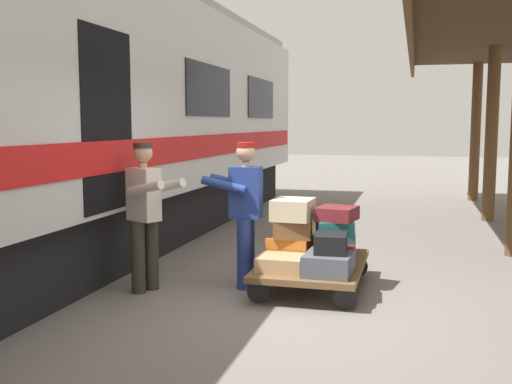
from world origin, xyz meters
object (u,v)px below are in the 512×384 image
at_px(porter_in_overalls, 244,209).
at_px(suitcase_olive_duffel, 340,244).
at_px(suitcase_gray_aluminum, 298,242).
at_px(porter_by_door, 145,212).
at_px(suitcase_tan_vintage, 281,263).
at_px(suitcase_yellow_case, 299,224).
at_px(suitcase_red_plastic, 335,253).
at_px(luggage_cart, 312,266).
at_px(suitcase_maroon_trunk, 337,214).
at_px(suitcase_orange_carryall, 290,249).
at_px(suitcase_slate_roller, 329,263).
at_px(suitcase_black_hardshell, 331,243).
at_px(suitcase_brown_leather, 293,228).
at_px(suitcase_teal_softside, 335,231).
at_px(suitcase_cream_canvas, 293,209).

bearing_deg(porter_in_overalls, suitcase_olive_duffel, -149.39).
bearing_deg(suitcase_gray_aluminum, porter_by_door, 35.25).
xyz_separation_m(suitcase_tan_vintage, suitcase_yellow_case, (-0.01, -0.93, 0.28)).
bearing_deg(porter_by_door, suitcase_red_plastic, -163.53).
height_order(luggage_cart, porter_in_overalls, porter_in_overalls).
height_order(suitcase_tan_vintage, suitcase_gray_aluminum, suitcase_gray_aluminum).
xyz_separation_m(suitcase_tan_vintage, suitcase_maroon_trunk, (-0.53, -0.55, 0.49)).
distance_m(suitcase_olive_duffel, suitcase_yellow_case, 0.56).
relative_size(suitcase_orange_carryall, porter_by_door, 0.28).
height_order(suitcase_slate_roller, suitcase_black_hardshell, suitcase_black_hardshell).
distance_m(luggage_cart, suitcase_brown_leather, 0.49).
height_order(suitcase_red_plastic, suitcase_olive_duffel, suitcase_olive_duffel).
relative_size(suitcase_brown_leather, suitcase_teal_softside, 1.08).
bearing_deg(suitcase_red_plastic, suitcase_maroon_trunk, -96.76).
xyz_separation_m(suitcase_slate_roller, suitcase_gray_aluminum, (0.52, -0.97, 0.02)).
relative_size(suitcase_tan_vintage, suitcase_teal_softside, 1.24).
xyz_separation_m(suitcase_black_hardshell, porter_in_overalls, (1.06, -0.31, 0.28)).
relative_size(suitcase_tan_vintage, porter_in_overalls, 0.29).
xyz_separation_m(luggage_cart, suitcase_maroon_trunk, (-0.27, -0.07, 0.62)).
bearing_deg(porter_by_door, suitcase_black_hardshell, -175.40).
height_order(suitcase_slate_roller, suitcase_olive_duffel, suitcase_olive_duffel).
bearing_deg(porter_in_overalls, suitcase_cream_canvas, -169.14).
bearing_deg(suitcase_maroon_trunk, suitcase_black_hardshell, 90.45).
relative_size(suitcase_slate_roller, suitcase_black_hardshell, 1.42).
height_order(suitcase_yellow_case, porter_by_door, porter_by_door).
height_order(suitcase_gray_aluminum, suitcase_cream_canvas, suitcase_cream_canvas).
distance_m(luggage_cart, porter_in_overalls, 1.03).
height_order(suitcase_tan_vintage, suitcase_brown_leather, suitcase_brown_leather).
distance_m(suitcase_orange_carryall, suitcase_brown_leather, 0.25).
bearing_deg(suitcase_gray_aluminum, porter_in_overalls, 49.77).
xyz_separation_m(suitcase_teal_softside, porter_by_door, (2.07, 0.65, 0.24)).
bearing_deg(suitcase_olive_duffel, suitcase_slate_roller, 90.00).
height_order(suitcase_orange_carryall, suitcase_tan_vintage, suitcase_orange_carryall).
relative_size(suitcase_cream_canvas, porter_in_overalls, 0.29).
xyz_separation_m(suitcase_tan_vintage, suitcase_gray_aluminum, (-0.00, -0.97, 0.05)).
height_order(luggage_cart, suitcase_slate_roller, suitcase_slate_roller).
bearing_deg(luggage_cart, suitcase_black_hardshell, 121.57).
relative_size(suitcase_teal_softside, porter_by_door, 0.24).
relative_size(suitcase_slate_roller, suitcase_gray_aluminum, 1.17).
bearing_deg(suitcase_cream_canvas, suitcase_brown_leather, -140.85).
xyz_separation_m(suitcase_yellow_case, porter_by_door, (1.57, 1.06, 0.25)).
bearing_deg(suitcase_red_plastic, porter_in_overalls, 7.39).
bearing_deg(suitcase_black_hardshell, suitcase_olive_duffel, -89.24).
bearing_deg(suitcase_olive_duffel, luggage_cart, 61.61).
bearing_deg(porter_in_overalls, suitcase_orange_carryall, -165.48).
relative_size(suitcase_gray_aluminum, porter_by_door, 0.31).
relative_size(suitcase_tan_vintage, porter_by_door, 0.29).
relative_size(suitcase_olive_duffel, suitcase_black_hardshell, 1.38).
distance_m(suitcase_brown_leather, suitcase_maroon_trunk, 0.54).
bearing_deg(suitcase_cream_canvas, suitcase_teal_softside, -172.61).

